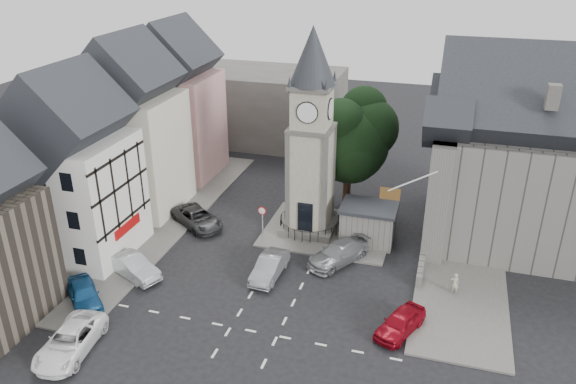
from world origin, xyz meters
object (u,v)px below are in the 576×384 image
(clock_tower, at_px, (311,135))
(stone_shelter, at_px, (368,223))
(pedestrian, at_px, (454,284))
(car_east_red, at_px, (400,323))
(car_west_blue, at_px, (84,294))

(clock_tower, height_order, stone_shelter, clock_tower)
(pedestrian, bearing_deg, clock_tower, -38.55)
(clock_tower, distance_m, car_east_red, 15.75)
(car_west_blue, relative_size, car_east_red, 1.07)
(clock_tower, distance_m, pedestrian, 14.88)
(stone_shelter, height_order, car_west_blue, stone_shelter)
(clock_tower, xyz_separation_m, pedestrian, (11.50, -5.99, -7.29))
(pedestrian, bearing_deg, car_west_blue, 8.15)
(clock_tower, bearing_deg, pedestrian, -27.52)
(clock_tower, xyz_separation_m, car_west_blue, (-11.50, -13.99, -7.37))
(clock_tower, distance_m, stone_shelter, 8.15)
(stone_shelter, bearing_deg, clock_tower, 174.16)
(car_east_red, bearing_deg, car_west_blue, -147.24)
(clock_tower, bearing_deg, car_east_red, -52.28)
(clock_tower, relative_size, stone_shelter, 3.78)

